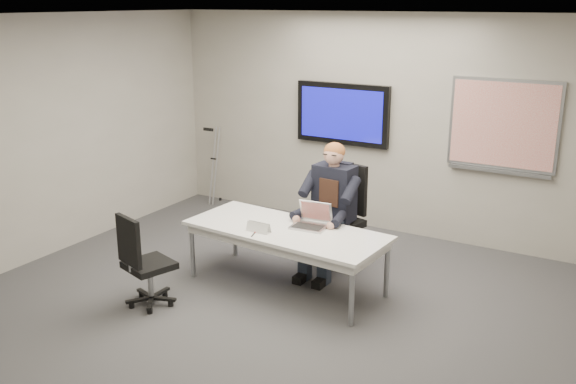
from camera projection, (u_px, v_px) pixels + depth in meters
The scene contains 14 objects.
floor at pixel (252, 318), 6.15m from camera, with size 6.00×6.00×0.02m, color #323234.
ceiling at pixel (247, 17), 5.35m from camera, with size 6.00×6.00×0.02m, color white.
wall_back at pixel (379, 124), 8.23m from camera, with size 6.00×0.02×2.80m, color gray.
wall_left at pixel (27, 142), 7.20m from camera, with size 0.02×6.00×2.80m, color gray.
conference_table at pixel (286, 235), 6.68m from camera, with size 2.18×1.03×0.65m.
tv_display at pixel (342, 114), 8.40m from camera, with size 1.30×0.09×0.80m.
whiteboard at pixel (503, 126), 7.42m from camera, with size 1.25×0.08×1.10m.
office_chair_far at pixel (338, 235), 7.31m from camera, with size 0.68×0.68×1.17m.
office_chair_near at pixel (146, 278), 6.33m from camera, with size 0.58×0.58×0.97m.
seated_person at pixel (326, 223), 7.02m from camera, with size 0.47×0.80×1.46m.
crutch at pixel (214, 164), 9.51m from camera, with size 0.16×0.31×1.19m, color #B2B4BB, non-canonical shape.
laptop at pixel (312, 220), 6.71m from camera, with size 0.38×0.36×0.26m.
name_tent at pixel (259, 227), 6.56m from camera, with size 0.26×0.07×0.10m, color silver, non-canonical shape.
pen at pixel (253, 234), 6.49m from camera, with size 0.01×0.01×0.13m, color black.
Camera 1 is at (3.10, -4.61, 2.93)m, focal length 40.00 mm.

